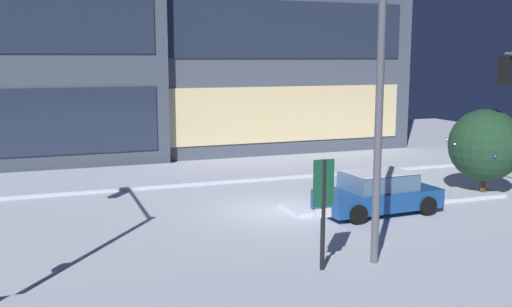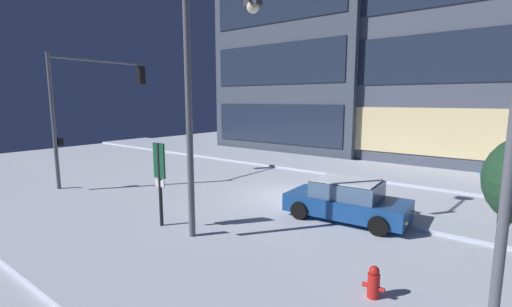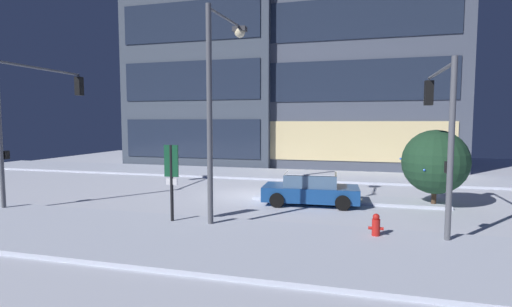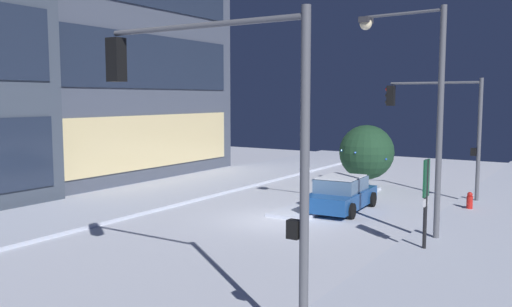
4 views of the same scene
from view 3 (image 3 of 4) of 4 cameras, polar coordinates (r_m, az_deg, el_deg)
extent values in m
plane|color=silver|center=(19.92, -0.56, -6.31)|extent=(52.00, 52.00, 0.00)
cube|color=silver|center=(12.73, -10.33, -12.46)|extent=(52.00, 5.20, 0.14)
cube|color=silver|center=(27.46, 3.84, -3.12)|extent=(52.00, 5.20, 0.14)
cube|color=silver|center=(19.09, 13.49, -6.72)|extent=(9.00, 1.80, 0.14)
cube|color=#4C5466|center=(38.05, 13.45, 16.50)|extent=(18.30, 13.58, 23.32)
cube|color=#F9E09E|center=(30.44, 12.76, 1.82)|extent=(16.47, 0.10, 3.11)
cube|color=#232D42|center=(30.57, 12.92, 10.58)|extent=(16.47, 0.10, 3.11)
cube|color=#232D42|center=(31.40, 13.08, 19.07)|extent=(16.47, 0.10, 3.11)
cube|color=#424C5B|center=(38.67, -6.04, 13.47)|extent=(13.46, 11.99, 19.41)
cube|color=#232D42|center=(32.68, -9.72, 2.23)|extent=(12.11, 0.10, 3.24)
cube|color=#232D42|center=(32.83, -9.84, 10.72)|extent=(12.11, 0.10, 3.24)
cube|color=#232D42|center=(33.69, -9.97, 18.95)|extent=(12.11, 0.10, 3.24)
cube|color=#19478C|center=(17.91, 8.19, -5.89)|extent=(4.46, 2.17, 0.66)
cube|color=slate|center=(17.81, 8.21, -3.96)|extent=(2.45, 1.86, 0.60)
cube|color=white|center=(17.76, 8.22, -2.89)|extent=(2.27, 1.74, 0.04)
sphere|color=#F9E5B2|center=(18.56, 15.12, -5.73)|extent=(0.16, 0.16, 0.16)
sphere|color=#F9E5B2|center=(17.29, 15.39, -6.51)|extent=(0.16, 0.16, 0.16)
cylinder|color=black|center=(18.86, 12.74, -6.03)|extent=(0.67, 0.26, 0.66)
cylinder|color=black|center=(16.98, 12.87, -7.23)|extent=(0.67, 0.26, 0.66)
cylinder|color=black|center=(19.02, 4.01, -5.84)|extent=(0.67, 0.26, 0.66)
cylinder|color=black|center=(17.15, 3.16, -7.00)|extent=(0.67, 0.26, 0.66)
cylinder|color=#565960|center=(19.48, -34.01, 2.35)|extent=(0.18, 0.18, 6.56)
cylinder|color=#565960|center=(21.31, -29.35, 11.00)|extent=(0.12, 4.89, 0.12)
cube|color=black|center=(23.06, -24.99, 9.14)|extent=(0.32, 0.36, 1.00)
sphere|color=red|center=(23.24, -24.71, 9.90)|extent=(0.20, 0.20, 0.20)
sphere|color=black|center=(23.21, -24.68, 9.12)|extent=(0.20, 0.20, 0.20)
sphere|color=black|center=(23.18, -24.66, 8.33)|extent=(0.20, 0.20, 0.20)
cube|color=black|center=(19.66, -33.41, -0.18)|extent=(0.20, 0.24, 0.36)
cylinder|color=#565960|center=(13.10, 27.17, 0.21)|extent=(0.18, 0.18, 5.80)
cylinder|color=#565960|center=(15.24, 25.87, 10.99)|extent=(0.12, 4.21, 0.12)
cube|color=black|center=(17.25, 24.48, 8.25)|extent=(0.32, 0.36, 1.00)
sphere|color=red|center=(17.46, 24.41, 9.26)|extent=(0.20, 0.20, 0.20)
sphere|color=black|center=(17.44, 24.38, 8.21)|extent=(0.20, 0.20, 0.20)
sphere|color=black|center=(17.42, 24.34, 7.16)|extent=(0.20, 0.20, 0.20)
cube|color=black|center=(13.36, 26.89, -1.86)|extent=(0.20, 0.24, 0.36)
cylinder|color=#565960|center=(13.65, -6.98, 5.30)|extent=(0.20, 0.20, 7.92)
cylinder|color=#565960|center=(15.42, -4.60, 19.57)|extent=(0.37, 2.79, 0.10)
cube|color=#333338|center=(16.63, -2.45, 18.12)|extent=(0.56, 0.36, 0.20)
sphere|color=#F9E5B2|center=(16.60, -2.45, 17.68)|extent=(0.44, 0.44, 0.44)
cylinder|color=red|center=(13.16, 17.53, -10.80)|extent=(0.26, 0.26, 0.68)
sphere|color=red|center=(13.06, 17.57, -9.06)|extent=(0.22, 0.22, 0.22)
cylinder|color=red|center=(13.15, 16.73, -10.64)|extent=(0.12, 0.10, 0.10)
cylinder|color=red|center=(13.16, 18.33, -10.66)|extent=(0.12, 0.10, 0.10)
cylinder|color=black|center=(14.47, -12.52, -4.64)|extent=(0.12, 0.12, 2.98)
cube|color=#144C2D|center=(14.35, -12.59, -1.09)|extent=(0.55, 0.06, 1.18)
cube|color=white|center=(14.45, -12.53, -4.13)|extent=(0.44, 0.05, 0.24)
cylinder|color=#473323|center=(19.03, 25.10, -6.03)|extent=(0.22, 0.22, 0.82)
sphere|color=#1E4228|center=(18.81, 25.27, -1.14)|extent=(2.88, 2.88, 2.88)
sphere|color=blue|center=(20.05, 27.44, -0.74)|extent=(0.10, 0.10, 0.10)
sphere|color=blue|center=(18.65, 20.87, -0.74)|extent=(0.10, 0.10, 0.10)
sphere|color=blue|center=(19.71, 25.96, -4.46)|extent=(0.10, 0.10, 0.10)
sphere|color=blue|center=(19.59, 21.68, -0.43)|extent=(0.10, 0.10, 0.10)
sphere|color=blue|center=(19.61, 28.79, -2.03)|extent=(0.10, 0.10, 0.10)
sphere|color=blue|center=(17.47, 23.92, -2.28)|extent=(0.10, 0.10, 0.10)
camera|label=1|loc=(13.23, -76.87, 8.18)|focal=41.60mm
camera|label=2|loc=(6.29, 43.12, 8.70)|focal=24.54mm
camera|label=4|loc=(24.96, -56.00, 5.12)|focal=37.72mm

